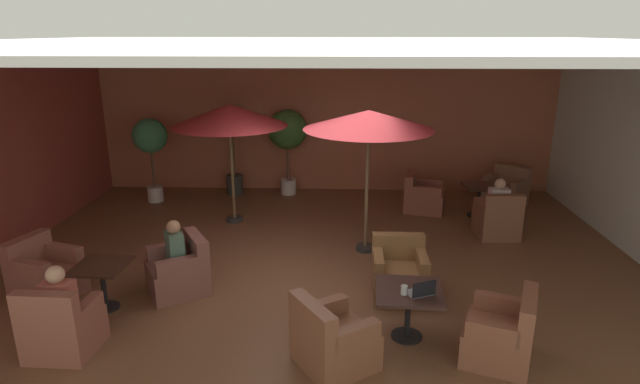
# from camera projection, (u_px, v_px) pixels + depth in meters

# --- Properties ---
(ground_plane) EXTENTS (10.55, 9.22, 0.02)m
(ground_plane) POSITION_uv_depth(u_px,v_px,m) (319.00, 273.00, 8.14)
(ground_plane) COLOR brown
(wall_back_brick) EXTENTS (10.55, 0.08, 3.43)m
(wall_back_brick) POSITION_uv_depth(u_px,v_px,m) (326.00, 117.00, 12.00)
(wall_back_brick) COLOR #AA5D42
(wall_back_brick) RESTS_ON ground_plane
(ceiling_slab) EXTENTS (10.55, 9.22, 0.06)m
(ceiling_slab) POSITION_uv_depth(u_px,v_px,m) (319.00, 43.00, 7.12)
(ceiling_slab) COLOR silver
(ceiling_slab) RESTS_ON wall_back_brick
(cafe_table_front_left) EXTENTS (0.85, 0.85, 0.64)m
(cafe_table_front_left) POSITION_uv_depth(u_px,v_px,m) (409.00, 299.00, 6.28)
(cafe_table_front_left) COLOR black
(cafe_table_front_left) RESTS_ON ground_plane
(armchair_front_left_north) EXTENTS (1.06, 1.07, 0.85)m
(armchair_front_left_north) POSITION_uv_depth(u_px,v_px,m) (332.00, 340.00, 5.80)
(armchair_front_left_north) COLOR brown
(armchair_front_left_north) RESTS_ON ground_plane
(armchair_front_left_east) EXTENTS (0.97, 1.02, 0.85)m
(armchair_front_left_east) POSITION_uv_depth(u_px,v_px,m) (502.00, 335.00, 5.92)
(armchair_front_left_east) COLOR brown
(armchair_front_left_east) RESTS_ON ground_plane
(armchair_front_left_south) EXTENTS (0.76, 0.78, 0.83)m
(armchair_front_left_south) POSITION_uv_depth(u_px,v_px,m) (399.00, 274.00, 7.38)
(armchair_front_left_south) COLOR brown
(armchair_front_left_south) RESTS_ON ground_plane
(cafe_table_front_right) EXTENTS (0.67, 0.67, 0.64)m
(cafe_table_front_right) POSITION_uv_depth(u_px,v_px,m) (479.00, 195.00, 10.53)
(cafe_table_front_right) COLOR black
(cafe_table_front_right) RESTS_ON ground_plane
(armchair_front_right_north) EXTENTS (0.94, 0.89, 0.80)m
(armchair_front_right_north) POSITION_uv_depth(u_px,v_px,m) (423.00, 197.00, 10.88)
(armchair_front_right_north) COLOR brown
(armchair_front_right_north) RESTS_ON ground_plane
(armchair_front_right_east) EXTENTS (0.74, 0.76, 0.87)m
(armchair_front_right_east) POSITION_uv_depth(u_px,v_px,m) (497.00, 220.00, 9.50)
(armchair_front_right_east) COLOR brown
(armchair_front_right_east) RESTS_ON ground_plane
(armchair_front_right_south) EXTENTS (1.07, 1.06, 0.82)m
(armchair_front_right_south) POSITION_uv_depth(u_px,v_px,m) (506.00, 191.00, 11.31)
(armchair_front_right_south) COLOR brown
(armchair_front_right_south) RESTS_ON ground_plane
(cafe_table_mid_center) EXTENTS (0.70, 0.70, 0.64)m
(cafe_table_mid_center) POSITION_uv_depth(u_px,v_px,m) (102.00, 275.00, 6.96)
(cafe_table_mid_center) COLOR black
(cafe_table_mid_center) RESTS_ON ground_plane
(armchair_mid_center_north) EXTENTS (0.75, 0.73, 0.90)m
(armchair_mid_center_north) POSITION_uv_depth(u_px,v_px,m) (62.00, 328.00, 6.02)
(armchair_mid_center_north) COLOR #935342
(armchair_mid_center_north) RESTS_ON ground_plane
(armchair_mid_center_east) EXTENTS (1.04, 1.03, 0.83)m
(armchair_mid_center_east) POSITION_uv_depth(u_px,v_px,m) (180.00, 271.00, 7.48)
(armchair_mid_center_east) COLOR brown
(armchair_mid_center_east) RESTS_ON ground_plane
(armchair_mid_center_south) EXTENTS (0.98, 0.93, 0.86)m
(armchair_mid_center_south) POSITION_uv_depth(u_px,v_px,m) (45.00, 275.00, 7.35)
(armchair_mid_center_south) COLOR #905244
(armchair_mid_center_south) RESTS_ON ground_plane
(patio_umbrella_tall_red) EXTENTS (2.20, 2.20, 2.32)m
(patio_umbrella_tall_red) POSITION_uv_depth(u_px,v_px,m) (229.00, 116.00, 9.75)
(patio_umbrella_tall_red) COLOR #2D2D2D
(patio_umbrella_tall_red) RESTS_ON ground_plane
(patio_umbrella_center_beige) EXTENTS (2.12, 2.12, 2.42)m
(patio_umbrella_center_beige) POSITION_uv_depth(u_px,v_px,m) (369.00, 121.00, 8.32)
(patio_umbrella_center_beige) COLOR #2D2D2D
(patio_umbrella_center_beige) RESTS_ON ground_plane
(potted_tree_left_corner) EXTENTS (0.88, 0.88, 1.95)m
(potted_tree_left_corner) POSITION_uv_depth(u_px,v_px,m) (288.00, 133.00, 11.68)
(potted_tree_left_corner) COLOR silver
(potted_tree_left_corner) RESTS_ON ground_plane
(potted_tree_mid_left) EXTENTS (0.66, 0.66, 2.02)m
(potted_tree_mid_left) POSITION_uv_depth(u_px,v_px,m) (232.00, 133.00, 11.68)
(potted_tree_mid_left) COLOR #343633
(potted_tree_mid_left) RESTS_ON ground_plane
(potted_tree_mid_right) EXTENTS (0.74, 0.74, 1.85)m
(potted_tree_mid_right) POSITION_uv_depth(u_px,v_px,m) (150.00, 141.00, 11.18)
(potted_tree_mid_right) COLOR silver
(potted_tree_mid_right) RESTS_ON ground_plane
(patron_blue_shirt) EXTENTS (0.35, 0.25, 0.66)m
(patron_blue_shirt) POSITION_uv_depth(u_px,v_px,m) (499.00, 198.00, 9.42)
(patron_blue_shirt) COLOR silver
(patron_blue_shirt) RESTS_ON ground_plane
(patron_by_window) EXTENTS (0.37, 0.21, 0.66)m
(patron_by_window) POSITION_uv_depth(u_px,v_px,m) (58.00, 295.00, 5.94)
(patron_by_window) COLOR #B45547
(patron_by_window) RESTS_ON ground_plane
(patron_with_friend) EXTENTS (0.35, 0.39, 0.66)m
(patron_with_friend) POSITION_uv_depth(u_px,v_px,m) (175.00, 244.00, 7.34)
(patron_with_friend) COLOR #4F6C59
(patron_with_friend) RESTS_ON ground_plane
(iced_drink_cup) EXTENTS (0.08, 0.08, 0.11)m
(iced_drink_cup) POSITION_uv_depth(u_px,v_px,m) (404.00, 290.00, 6.13)
(iced_drink_cup) COLOR silver
(iced_drink_cup) RESTS_ON cafe_table_front_left
(open_laptop) EXTENTS (0.37, 0.33, 0.20)m
(open_laptop) POSITION_uv_depth(u_px,v_px,m) (421.00, 291.00, 6.11)
(open_laptop) COLOR #9EA0A5
(open_laptop) RESTS_ON cafe_table_front_left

